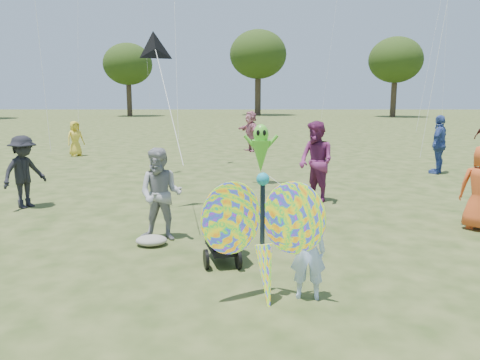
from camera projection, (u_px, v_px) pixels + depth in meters
The scene contains 14 objects.
ground at pixel (253, 271), 6.89m from camera, with size 160.00×160.00×0.00m, color #51592B.
child_girl at pixel (308, 251), 5.88m from camera, with size 0.45×0.30×1.25m, color #B4CBFF.
adult_man at pixel (161, 194), 8.28m from camera, with size 0.81×0.63×1.66m, color gray.
grey_bag at pixel (151, 240), 8.08m from camera, with size 0.54×0.44×0.17m, color gray.
crowd_b at pixel (24, 172), 10.68m from camera, with size 1.08×0.62×1.67m, color black.
crowd_c at pixel (439, 144), 15.39m from camera, with size 1.13×0.47×1.93m, color #364E96.
crowd_e at pixel (316, 162), 11.26m from camera, with size 0.95×0.74×1.96m, color #6F2558.
crowd_g at pixel (75, 139), 19.84m from camera, with size 0.73×0.47×1.49m, color gold.
crowd_j at pixel (251, 131), 21.56m from camera, with size 1.73×0.55×1.86m, color #B5677C.
jogging_stroller at pixel (223, 222), 7.27m from camera, with size 0.66×1.11×1.09m.
butterfly_kite at pixel (264, 236), 5.78m from camera, with size 1.74×0.75×1.84m.
delta_kite_rig at pixel (156, 50), 10.07m from camera, with size 1.28×2.55×2.62m.
alien_kite at pixel (261, 151), 13.64m from camera, with size 1.12×0.69×1.74m.
tree_line at pixel (277, 54), 49.92m from camera, with size 91.78×33.60×10.79m.
Camera 1 is at (-0.18, -6.54, 2.56)m, focal length 35.00 mm.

